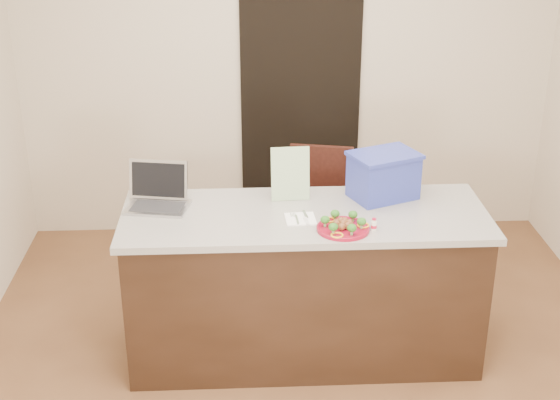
{
  "coord_description": "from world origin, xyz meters",
  "views": [
    {
      "loc": [
        -0.34,
        -3.7,
        2.75
      ],
      "look_at": [
        -0.14,
        0.2,
        1.03
      ],
      "focal_mm": 50.0,
      "sensor_mm": 36.0,
      "label": 1
    }
  ],
  "objects_px": {
    "plate": "(343,228)",
    "blue_box": "(383,175)",
    "island": "(304,284)",
    "napkin": "(300,219)",
    "laptop": "(158,194)",
    "chair": "(322,209)",
    "yogurt_bottle": "(374,225)"
  },
  "relations": [
    {
      "from": "napkin",
      "to": "blue_box",
      "type": "xyz_separation_m",
      "value": [
        0.5,
        0.28,
        0.13
      ]
    },
    {
      "from": "island",
      "to": "plate",
      "type": "xyz_separation_m",
      "value": [
        0.19,
        -0.22,
        0.47
      ]
    },
    {
      "from": "plate",
      "to": "blue_box",
      "type": "distance_m",
      "value": 0.53
    },
    {
      "from": "plate",
      "to": "blue_box",
      "type": "height_order",
      "value": "blue_box"
    },
    {
      "from": "island",
      "to": "napkin",
      "type": "xyz_separation_m",
      "value": [
        -0.03,
        -0.08,
        0.46
      ]
    },
    {
      "from": "island",
      "to": "chair",
      "type": "distance_m",
      "value": 0.88
    },
    {
      "from": "island",
      "to": "plate",
      "type": "distance_m",
      "value": 0.55
    },
    {
      "from": "napkin",
      "to": "laptop",
      "type": "height_order",
      "value": "laptop"
    },
    {
      "from": "plate",
      "to": "blue_box",
      "type": "bearing_deg",
      "value": 56.35
    },
    {
      "from": "chair",
      "to": "napkin",
      "type": "bearing_deg",
      "value": -90.89
    },
    {
      "from": "island",
      "to": "blue_box",
      "type": "height_order",
      "value": "blue_box"
    },
    {
      "from": "plate",
      "to": "laptop",
      "type": "bearing_deg",
      "value": 159.25
    },
    {
      "from": "island",
      "to": "napkin",
      "type": "height_order",
      "value": "napkin"
    },
    {
      "from": "island",
      "to": "plate",
      "type": "height_order",
      "value": "plate"
    },
    {
      "from": "plate",
      "to": "chair",
      "type": "relative_size",
      "value": 0.29
    },
    {
      "from": "plate",
      "to": "napkin",
      "type": "relative_size",
      "value": 1.74
    },
    {
      "from": "island",
      "to": "blue_box",
      "type": "xyz_separation_m",
      "value": [
        0.47,
        0.2,
        0.6
      ]
    },
    {
      "from": "island",
      "to": "laptop",
      "type": "distance_m",
      "value": 1.0
    },
    {
      "from": "island",
      "to": "blue_box",
      "type": "bearing_deg",
      "value": 23.43
    },
    {
      "from": "laptop",
      "to": "chair",
      "type": "height_order",
      "value": "laptop"
    },
    {
      "from": "plate",
      "to": "napkin",
      "type": "xyz_separation_m",
      "value": [
        -0.22,
        0.14,
        -0.01
      ]
    },
    {
      "from": "chair",
      "to": "plate",
      "type": "bearing_deg",
      "value": -77.81
    },
    {
      "from": "laptop",
      "to": "blue_box",
      "type": "bearing_deg",
      "value": 12.3
    },
    {
      "from": "laptop",
      "to": "chair",
      "type": "xyz_separation_m",
      "value": [
        1.02,
        0.7,
        -0.43
      ]
    },
    {
      "from": "napkin",
      "to": "blue_box",
      "type": "distance_m",
      "value": 0.59
    },
    {
      "from": "yogurt_bottle",
      "to": "chair",
      "type": "xyz_separation_m",
      "value": [
        -0.16,
        1.09,
        -0.4
      ]
    },
    {
      "from": "island",
      "to": "laptop",
      "type": "bearing_deg",
      "value": 169.02
    },
    {
      "from": "laptop",
      "to": "plate",
      "type": "bearing_deg",
      "value": -10.33
    },
    {
      "from": "napkin",
      "to": "chair",
      "type": "xyz_separation_m",
      "value": [
        0.22,
        0.94,
        -0.37
      ]
    },
    {
      "from": "blue_box",
      "to": "chair",
      "type": "distance_m",
      "value": 0.88
    },
    {
      "from": "plate",
      "to": "chair",
      "type": "distance_m",
      "value": 1.15
    },
    {
      "from": "island",
      "to": "blue_box",
      "type": "distance_m",
      "value": 0.79
    }
  ]
}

